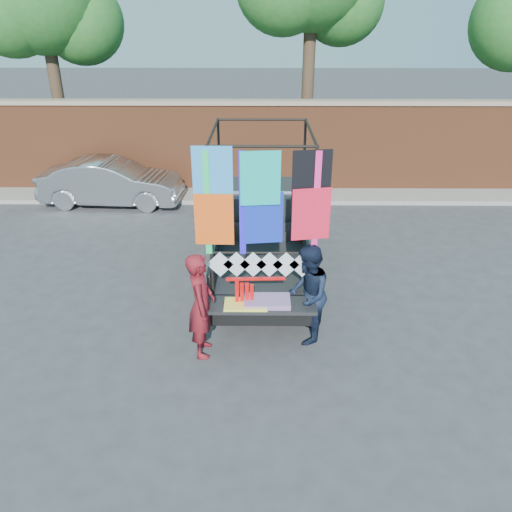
{
  "coord_description": "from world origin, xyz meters",
  "views": [
    {
      "loc": [
        -0.4,
        -7.33,
        4.75
      ],
      "look_at": [
        -0.46,
        -0.17,
        1.28
      ],
      "focal_mm": 35.0,
      "sensor_mm": 36.0,
      "label": 1
    }
  ],
  "objects_px": {
    "pickup_truck": "(261,232)",
    "woman": "(201,305)",
    "sedan": "(112,182)",
    "man": "(308,295)"
  },
  "relations": [
    {
      "from": "pickup_truck",
      "to": "man",
      "type": "relative_size",
      "value": 3.04
    },
    {
      "from": "sedan",
      "to": "man",
      "type": "xyz_separation_m",
      "value": [
        4.8,
        -6.34,
        0.19
      ]
    },
    {
      "from": "pickup_truck",
      "to": "sedan",
      "type": "relative_size",
      "value": 1.31
    },
    {
      "from": "pickup_truck",
      "to": "man",
      "type": "bearing_deg",
      "value": -74.22
    },
    {
      "from": "sedan",
      "to": "woman",
      "type": "xyz_separation_m",
      "value": [
        3.18,
        -6.71,
        0.22
      ]
    },
    {
      "from": "pickup_truck",
      "to": "woman",
      "type": "distance_m",
      "value": 3.07
    },
    {
      "from": "pickup_truck",
      "to": "woman",
      "type": "height_order",
      "value": "pickup_truck"
    },
    {
      "from": "sedan",
      "to": "woman",
      "type": "relative_size",
      "value": 2.25
    },
    {
      "from": "pickup_truck",
      "to": "sedan",
      "type": "distance_m",
      "value": 5.56
    },
    {
      "from": "sedan",
      "to": "pickup_truck",
      "type": "bearing_deg",
      "value": -129.67
    }
  ]
}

